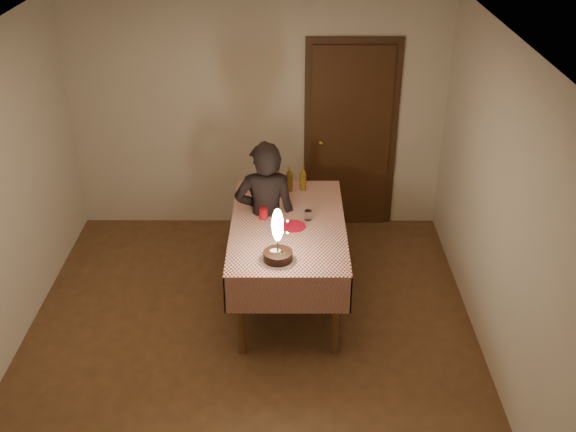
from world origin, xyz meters
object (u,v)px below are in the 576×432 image
at_px(red_plate, 293,226).
at_px(clear_cup, 308,215).
at_px(photographer, 266,219).
at_px(amber_bottle_left, 277,179).
at_px(amber_bottle_right, 303,179).
at_px(dining_table, 288,234).
at_px(amber_bottle_mid, 289,180).
at_px(cola_bottle, 263,174).
at_px(red_cup, 263,213).
at_px(birthday_cake, 278,246).

distance_m(red_plate, clear_cup, 0.19).
bearing_deg(photographer, amber_bottle_left, 78.25).
distance_m(red_plate, amber_bottle_right, 0.74).
distance_m(dining_table, amber_bottle_mid, 0.68).
bearing_deg(amber_bottle_mid, dining_table, -91.02).
height_order(dining_table, photographer, photographer).
bearing_deg(cola_bottle, red_cup, -87.70).
distance_m(amber_bottle_mid, photographer, 0.53).
bearing_deg(amber_bottle_mid, birthday_cake, -94.23).
bearing_deg(amber_bottle_left, clear_cup, -64.27).
distance_m(red_cup, amber_bottle_right, 0.68).
distance_m(red_plate, photographer, 0.37).
distance_m(red_cup, amber_bottle_left, 0.59).
height_order(red_plate, amber_bottle_mid, amber_bottle_mid).
relative_size(red_plate, amber_bottle_left, 0.86).
xyz_separation_m(clear_cup, cola_bottle, (-0.43, 0.62, 0.11)).
xyz_separation_m(dining_table, cola_bottle, (-0.25, 0.69, 0.27)).
bearing_deg(amber_bottle_right, birthday_cake, -100.07).
distance_m(cola_bottle, photographer, 0.54).
distance_m(birthday_cake, amber_bottle_left, 1.27).
bearing_deg(amber_bottle_right, amber_bottle_mid, -172.63).
height_order(red_cup, amber_bottle_right, amber_bottle_right).
bearing_deg(amber_bottle_mid, amber_bottle_right, 7.37).
height_order(dining_table, amber_bottle_right, amber_bottle_right).
bearing_deg(clear_cup, photographer, 161.10).
height_order(clear_cup, cola_bottle, cola_bottle).
height_order(red_plate, red_cup, red_cup).
relative_size(clear_cup, amber_bottle_left, 0.35).
xyz_separation_m(red_plate, red_cup, (-0.27, 0.15, 0.05)).
height_order(dining_table, amber_bottle_mid, amber_bottle_mid).
distance_m(birthday_cake, photographer, 0.84).
xyz_separation_m(clear_cup, amber_bottle_right, (-0.04, 0.59, 0.07)).
bearing_deg(photographer, cola_bottle, 94.69).
xyz_separation_m(amber_bottle_right, amber_bottle_mid, (-0.13, -0.02, 0.00)).
bearing_deg(photographer, amber_bottle_right, 52.82).
relative_size(red_plate, amber_bottle_right, 0.86).
bearing_deg(amber_bottle_left, amber_bottle_mid, -11.00).
bearing_deg(dining_table, amber_bottle_mid, 88.98).
xyz_separation_m(cola_bottle, photographer, (0.04, -0.49, -0.22)).
relative_size(amber_bottle_right, amber_bottle_mid, 1.00).
distance_m(birthday_cake, amber_bottle_right, 1.29).
distance_m(red_cup, photographer, 0.16).
bearing_deg(amber_bottle_mid, cola_bottle, 169.89).
distance_m(amber_bottle_left, photographer, 0.51).
height_order(cola_bottle, amber_bottle_right, cola_bottle).
height_order(cola_bottle, amber_bottle_mid, cola_bottle).
height_order(amber_bottle_mid, photographer, photographer).
bearing_deg(amber_bottle_left, red_cup, -101.14).
bearing_deg(red_plate, red_cup, 150.82).
xyz_separation_m(red_plate, cola_bottle, (-0.29, 0.75, 0.15)).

